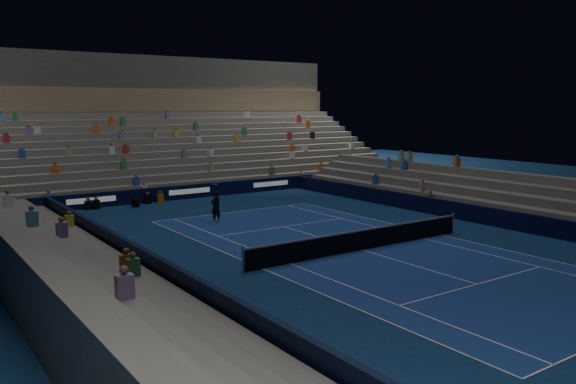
{
  "coord_description": "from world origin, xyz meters",
  "views": [
    {
      "loc": [
        -17.89,
        -19.56,
        6.65
      ],
      "look_at": [
        0.0,
        6.0,
        2.0
      ],
      "focal_mm": 36.21,
      "sensor_mm": 36.0,
      "label": 1
    }
  ],
  "objects": [
    {
      "name": "sponsor_barrier_far",
      "position": [
        0.0,
        18.5,
        0.5
      ],
      "size": [
        44.0,
        0.25,
        1.0
      ],
      "primitive_type": "cube",
      "color": "black",
      "rests_on": "ground"
    },
    {
      "name": "ground",
      "position": [
        0.0,
        0.0,
        0.0
      ],
      "size": [
        90.0,
        90.0,
        0.0
      ],
      "primitive_type": "plane",
      "color": "#0D264E",
      "rests_on": "ground"
    },
    {
      "name": "grandstand_main",
      "position": [
        0.0,
        27.9,
        3.38
      ],
      "size": [
        44.0,
        15.2,
        11.2
      ],
      "color": "slate",
      "rests_on": "ground"
    },
    {
      "name": "sponsor_barrier_west",
      "position": [
        -9.7,
        0.0,
        0.5
      ],
      "size": [
        0.25,
        37.0,
        1.0
      ],
      "primitive_type": "cube",
      "color": "black",
      "rests_on": "ground"
    },
    {
      "name": "tennis_net",
      "position": [
        0.0,
        0.0,
        0.5
      ],
      "size": [
        12.9,
        0.1,
        1.1
      ],
      "color": "#B2B2B7",
      "rests_on": "ground"
    },
    {
      "name": "sponsor_barrier_east",
      "position": [
        9.7,
        0.0,
        0.5
      ],
      "size": [
        0.25,
        37.0,
        1.0
      ],
      "primitive_type": "cube",
      "color": "black",
      "rests_on": "ground"
    },
    {
      "name": "court_surface",
      "position": [
        0.0,
        0.0,
        0.01
      ],
      "size": [
        10.97,
        23.77,
        0.01
      ],
      "primitive_type": "cube",
      "color": "navy",
      "rests_on": "ground"
    },
    {
      "name": "tennis_player",
      "position": [
        -2.57,
        9.52,
        0.93
      ],
      "size": [
        0.76,
        0.58,
        1.86
      ],
      "primitive_type": "imported",
      "rotation": [
        0.0,
        0.0,
        3.35
      ],
      "color": "black",
      "rests_on": "ground"
    },
    {
      "name": "grandstand_east",
      "position": [
        13.17,
        0.0,
        0.92
      ],
      "size": [
        5.0,
        37.0,
        2.5
      ],
      "color": "#62615D",
      "rests_on": "ground"
    },
    {
      "name": "grandstand_west",
      "position": [
        -13.17,
        0.0,
        0.92
      ],
      "size": [
        5.0,
        37.0,
        2.5
      ],
      "color": "#60605B",
      "rests_on": "ground"
    },
    {
      "name": "broadcast_camera",
      "position": [
        -4.41,
        17.34,
        0.28
      ],
      "size": [
        0.41,
        0.84,
        0.53
      ],
      "color": "black",
      "rests_on": "ground"
    }
  ]
}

